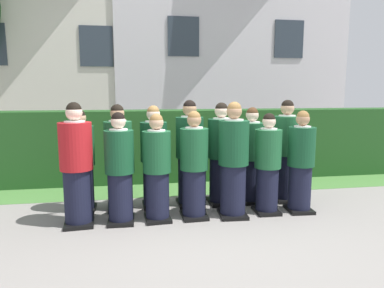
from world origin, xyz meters
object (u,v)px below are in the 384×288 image
student_in_red_blazer (77,167)px  student_front_row_5 (268,166)px  student_front_row_2 (157,170)px  student_rear_row_3 (190,156)px  student_rear_row_0 (81,164)px  student_rear_row_4 (221,156)px  student_front_row_4 (233,163)px  student_rear_row_1 (119,160)px  student_rear_row_6 (286,153)px  student_rear_row_5 (251,158)px  student_front_row_6 (301,164)px  student_rear_row_2 (154,159)px  student_front_row_3 (194,168)px  student_front_row_1 (120,171)px

student_in_red_blazer → student_front_row_5: size_ratio=1.12×
student_front_row_2 → student_rear_row_3: (0.57, 0.61, 0.08)m
student_in_red_blazer → student_rear_row_0: size_ratio=1.08×
student_rear_row_4 → student_front_row_4: bearing=-86.7°
student_rear_row_0 → student_rear_row_1: size_ratio=0.95×
student_in_red_blazer → student_front_row_4: student_in_red_blazer is taller
student_rear_row_3 → student_rear_row_6: bearing=-0.5°
student_rear_row_5 → student_rear_row_6: student_rear_row_6 is taller
student_front_row_2 → student_rear_row_0: size_ratio=0.98×
student_front_row_6 → student_rear_row_4: size_ratio=0.93×
student_rear_row_6 → student_rear_row_2: bearing=179.9°
student_front_row_3 → student_rear_row_3: (0.03, 0.59, 0.07)m
student_front_row_1 → student_front_row_6: 2.71m
student_rear_row_6 → student_front_row_4: bearing=-150.6°
student_front_row_3 → student_rear_row_5: (1.05, 0.56, 0.01)m
student_rear_row_6 → student_front_row_5: bearing=-133.9°
student_front_row_4 → student_rear_row_6: (1.09, 0.61, 0.00)m
student_front_row_4 → student_rear_row_2: (-1.12, 0.61, -0.03)m
student_front_row_3 → student_front_row_5: student_front_row_3 is taller
student_in_red_blazer → student_front_row_6: bearing=0.3°
student_rear_row_6 → student_rear_row_1: bearing=-179.7°
student_front_row_3 → student_rear_row_5: 1.19m
student_front_row_4 → student_front_row_1: bearing=179.9°
student_rear_row_6 → student_front_row_3: bearing=-160.9°
student_rear_row_4 → student_rear_row_6: bearing=0.1°
student_front_row_1 → student_rear_row_1: 0.60m
student_front_row_1 → student_rear_row_5: (2.11, 0.59, 0.01)m
student_rear_row_0 → student_rear_row_6: student_rear_row_6 is taller
student_rear_row_2 → student_rear_row_3: bearing=1.3°
student_in_red_blazer → student_rear_row_2: student_in_red_blazer is taller
student_front_row_5 → student_rear_row_1: bearing=166.4°
student_rear_row_1 → student_rear_row_5: 2.15m
student_rear_row_0 → student_in_red_blazer: bearing=-87.9°
student_rear_row_4 → student_rear_row_1: bearing=-179.5°
student_front_row_4 → student_rear_row_5: student_front_row_4 is taller
student_front_row_4 → student_rear_row_0: 2.31m
student_rear_row_0 → student_rear_row_5: bearing=-0.0°
student_front_row_1 → student_front_row_5: size_ratio=1.03×
student_front_row_5 → student_rear_row_0: size_ratio=0.97×
student_rear_row_2 → student_rear_row_1: bearing=-178.0°
student_rear_row_1 → student_rear_row_3: (1.12, 0.03, 0.03)m
student_rear_row_2 → student_rear_row_4: bearing=-0.3°
student_in_red_blazer → student_rear_row_1: (0.54, 0.58, -0.03)m
student_front_row_2 → student_front_row_5: student_front_row_2 is taller
student_rear_row_2 → student_rear_row_3: 0.57m
student_rear_row_0 → student_rear_row_3: size_ratio=0.92×
student_in_red_blazer → student_front_row_3: 1.63m
student_front_row_1 → student_front_row_4: student_front_row_4 is taller
student_rear_row_6 → student_front_row_1: bearing=-167.4°
student_front_row_1 → student_rear_row_3: size_ratio=0.92×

